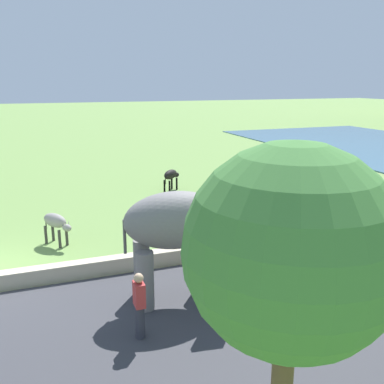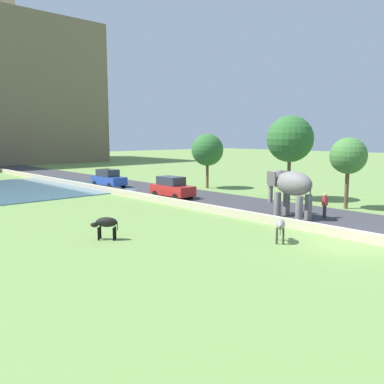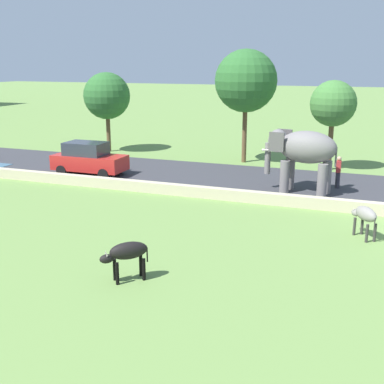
{
  "view_description": "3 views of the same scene",
  "coord_description": "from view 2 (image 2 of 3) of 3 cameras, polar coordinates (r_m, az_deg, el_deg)",
  "views": [
    {
      "loc": [
        13.34,
        1.91,
        5.68
      ],
      "look_at": [
        -2.41,
        7.76,
        1.33
      ],
      "focal_mm": 40.02,
      "sensor_mm": 36.0,
      "label": 1
    },
    {
      "loc": [
        -18.14,
        -8.85,
        5.15
      ],
      "look_at": [
        -1.53,
        9.06,
        1.77
      ],
      "focal_mm": 37.92,
      "sensor_mm": 36.0,
      "label": 2
    },
    {
      "loc": [
        -19.21,
        2.41,
        6.04
      ],
      "look_at": [
        -2.37,
        8.67,
        1.23
      ],
      "focal_mm": 45.64,
      "sensor_mm": 36.0,
      "label": 3
    }
  ],
  "objects": [
    {
      "name": "car_red",
      "position": [
        33.83,
        -2.83,
        0.65
      ],
      "size": [
        1.81,
        4.01,
        1.8
      ],
      "color": "red",
      "rests_on": "ground"
    },
    {
      "name": "cow_grey",
      "position": [
        20.28,
        12.32,
        -4.6
      ],
      "size": [
        1.33,
        1.06,
        1.15
      ],
      "color": "gray",
      "rests_on": "ground"
    },
    {
      "name": "ground_plane",
      "position": [
        20.83,
        20.62,
        -6.96
      ],
      "size": [
        220.0,
        220.0,
        0.0
      ],
      "primitive_type": "plane",
      "color": "#6B8E47"
    },
    {
      "name": "car_blue",
      "position": [
        41.94,
        -11.66,
        1.9
      ],
      "size": [
        1.94,
        4.07,
        1.8
      ],
      "color": "#2D4CA8",
      "rests_on": "ground"
    },
    {
      "name": "tree_near",
      "position": [
        30.66,
        21.14,
        4.73
      ],
      "size": [
        2.57,
        2.57,
        5.07
      ],
      "color": "brown",
      "rests_on": "ground"
    },
    {
      "name": "tree_far",
      "position": [
        40.12,
        2.18,
        5.92
      ],
      "size": [
        3.14,
        3.14,
        5.37
      ],
      "color": "brown",
      "rests_on": "ground"
    },
    {
      "name": "cow_black",
      "position": [
        20.7,
        -12.05,
        -4.33
      ],
      "size": [
        1.18,
        1.25,
        1.15
      ],
      "color": "black",
      "rests_on": "ground"
    },
    {
      "name": "road_surface",
      "position": [
        37.34,
        -4.06,
        -0.02
      ],
      "size": [
        7.0,
        120.0,
        0.06
      ],
      "primitive_type": "cube",
      "color": "#38383D",
      "rests_on": "ground"
    },
    {
      "name": "person_beside_elephant",
      "position": [
        26.64,
        18.17,
        -1.76
      ],
      "size": [
        0.36,
        0.22,
        1.63
      ],
      "color": "#33333D",
      "rests_on": "ground"
    },
    {
      "name": "barrier_wall",
      "position": [
        33.46,
        -6.99,
        -0.6
      ],
      "size": [
        0.4,
        110.0,
        0.5
      ],
      "primitive_type": "cube",
      "color": "beige",
      "rests_on": "ground"
    },
    {
      "name": "tree_mid",
      "position": [
        33.59,
        13.62,
        7.25
      ],
      "size": [
        3.73,
        3.73,
        6.79
      ],
      "color": "brown",
      "rests_on": "ground"
    },
    {
      "name": "elephant",
      "position": [
        26.05,
        13.68,
        0.79
      ],
      "size": [
        1.76,
        3.55,
        2.99
      ],
      "color": "slate",
      "rests_on": "ground"
    }
  ]
}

